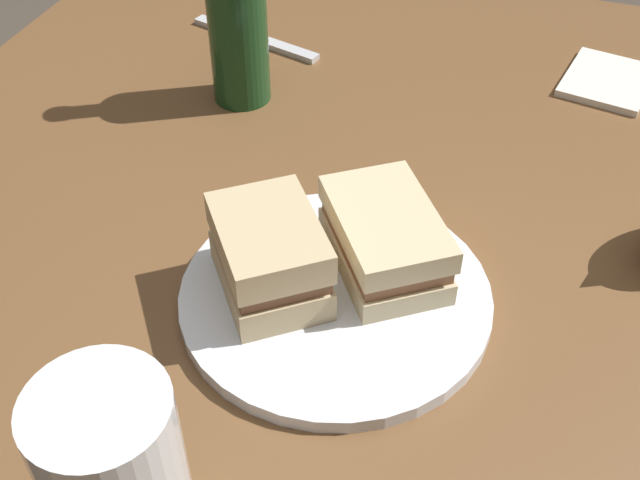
{
  "coord_description": "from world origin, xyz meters",
  "views": [
    {
      "loc": [
        -0.5,
        -0.18,
        1.24
      ],
      "look_at": [
        -0.04,
        -0.03,
        0.79
      ],
      "focal_mm": 44.94,
      "sensor_mm": 36.0,
      "label": 1
    }
  ],
  "objects": [
    {
      "name": "dining_table",
      "position": [
        0.0,
        0.0,
        0.38
      ],
      "size": [
        1.12,
        0.93,
        0.76
      ],
      "primitive_type": "cube",
      "color": "brown",
      "rests_on": "ground"
    },
    {
      "name": "plate",
      "position": [
        -0.07,
        -0.05,
        0.76
      ],
      "size": [
        0.25,
        0.25,
        0.01
      ],
      "primitive_type": "cylinder",
      "color": "white",
      "rests_on": "dining_table"
    },
    {
      "name": "sandwich_half_left",
      "position": [
        -0.03,
        -0.08,
        0.8
      ],
      "size": [
        0.14,
        0.13,
        0.06
      ],
      "color": "beige",
      "rests_on": "plate"
    },
    {
      "name": "sandwich_half_right",
      "position": [
        -0.09,
        -0.0,
        0.81
      ],
      "size": [
        0.13,
        0.12,
        0.07
      ],
      "color": "#CCB284",
      "rests_on": "plate"
    },
    {
      "name": "potato_wedge_front",
      "position": [
        -0.06,
        -0.02,
        0.78
      ],
      "size": [
        0.05,
        0.04,
        0.02
      ],
      "primitive_type": "cube",
      "rotation": [
        0.0,
        0.0,
        5.83
      ],
      "color": "gold",
      "rests_on": "plate"
    },
    {
      "name": "potato_wedge_middle",
      "position": [
        -0.06,
        0.0,
        0.78
      ],
      "size": [
        0.06,
        0.03,
        0.01
      ],
      "primitive_type": "cube",
      "rotation": [
        0.0,
        0.0,
        3.43
      ],
      "color": "gold",
      "rests_on": "plate"
    },
    {
      "name": "potato_wedge_back",
      "position": [
        -0.0,
        -0.05,
        0.78
      ],
      "size": [
        0.06,
        0.04,
        0.02
      ],
      "primitive_type": "cube",
      "rotation": [
        0.0,
        0.0,
        2.85
      ],
      "color": "#AD702D",
      "rests_on": "plate"
    },
    {
      "name": "cider_bottle",
      "position": [
        0.19,
        0.14,
        0.86
      ],
      "size": [
        0.06,
        0.06,
        0.25
      ],
      "color": "#19421E",
      "rests_on": "dining_table"
    },
    {
      "name": "napkin",
      "position": [
        0.35,
        -0.24,
        0.76
      ],
      "size": [
        0.12,
        0.11,
        0.01
      ],
      "primitive_type": "cube",
      "rotation": [
        0.0,
        0.0,
        -0.18
      ],
      "color": "silver",
      "rests_on": "dining_table"
    },
    {
      "name": "fork",
      "position": [
        0.31,
        0.18,
        0.76
      ],
      "size": [
        0.06,
        0.18,
        0.01
      ],
      "primitive_type": "cube",
      "rotation": [
        0.0,
        0.0,
        1.3
      ],
      "color": "silver",
      "rests_on": "dining_table"
    }
  ]
}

